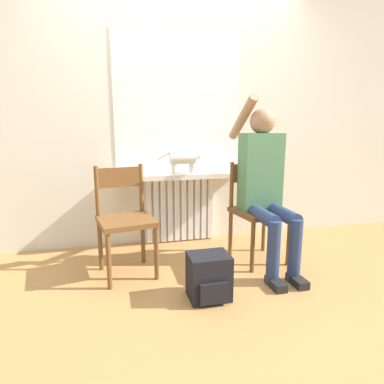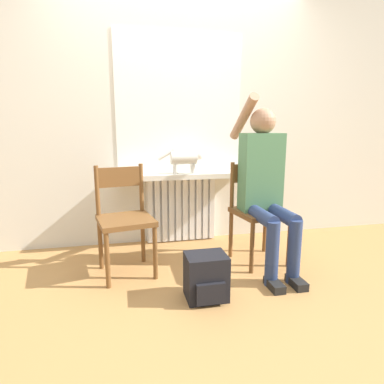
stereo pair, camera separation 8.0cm
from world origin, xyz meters
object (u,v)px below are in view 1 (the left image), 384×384
at_px(backpack, 209,277).
at_px(person, 265,180).
at_px(chair_left, 125,218).
at_px(cat, 184,158).
at_px(chair_right, 257,209).

bearing_deg(backpack, person, 35.52).
height_order(chair_left, backpack, chair_left).
relative_size(person, backpack, 4.54).
xyz_separation_m(cat, backpack, (-0.06, -1.04, -0.73)).
xyz_separation_m(chair_left, chair_right, (1.15, 0.00, 0.00)).
distance_m(chair_right, cat, 0.85).
relative_size(chair_left, cat, 1.95).
bearing_deg(cat, chair_left, -140.60).
distance_m(cat, backpack, 1.27).
bearing_deg(chair_right, chair_left, 171.38).
bearing_deg(backpack, chair_left, 134.18).
bearing_deg(backpack, cat, 86.64).
height_order(cat, backpack, cat).
relative_size(chair_left, backpack, 2.75).
relative_size(chair_right, cat, 1.95).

